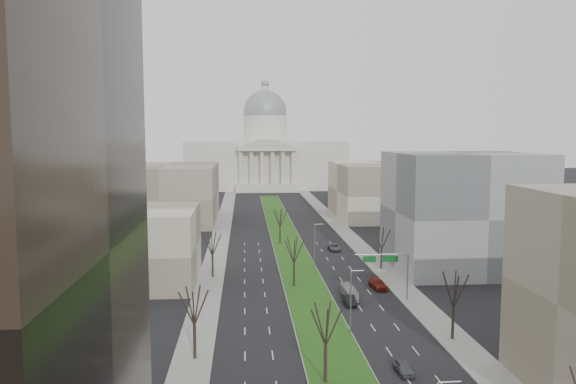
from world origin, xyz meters
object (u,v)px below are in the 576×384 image
car_grey_near (403,367)px  car_red (378,284)px  box_van (349,292)px  car_black (349,300)px  car_grey_far (334,247)px

car_grey_near → car_red: (5.60, 35.75, 0.12)m
car_grey_near → box_van: box_van is taller
car_grey_near → box_van: bearing=88.3°
car_grey_near → car_red: 36.18m
car_black → box_van: (0.69, 3.78, 0.23)m
car_black → car_grey_near: bearing=-86.7°
car_grey_near → car_black: 26.70m
car_grey_near → car_grey_far: car_grey_far is taller
car_red → car_grey_far: 33.75m
car_grey_near → car_black: size_ratio=0.85×
car_black → box_van: box_van is taller
car_black → car_grey_far: 42.96m
car_grey_near → car_black: (-1.39, 26.67, 0.10)m
car_red → car_black: bearing=-133.3°
car_grey_near → car_grey_far: 69.46m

